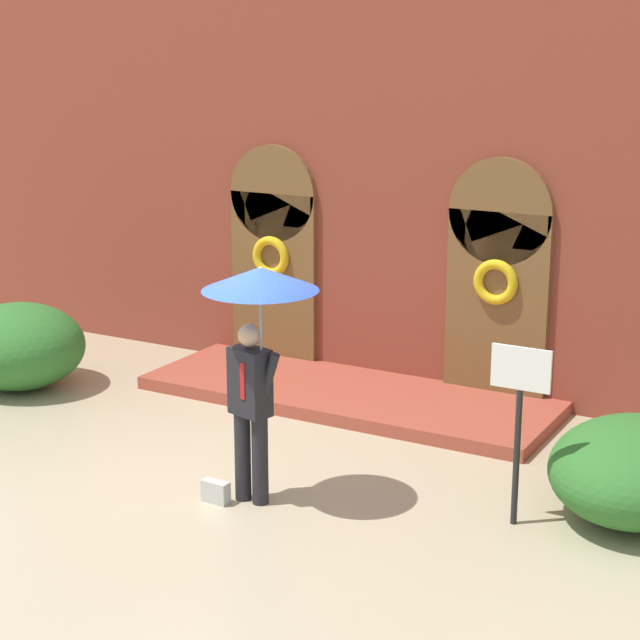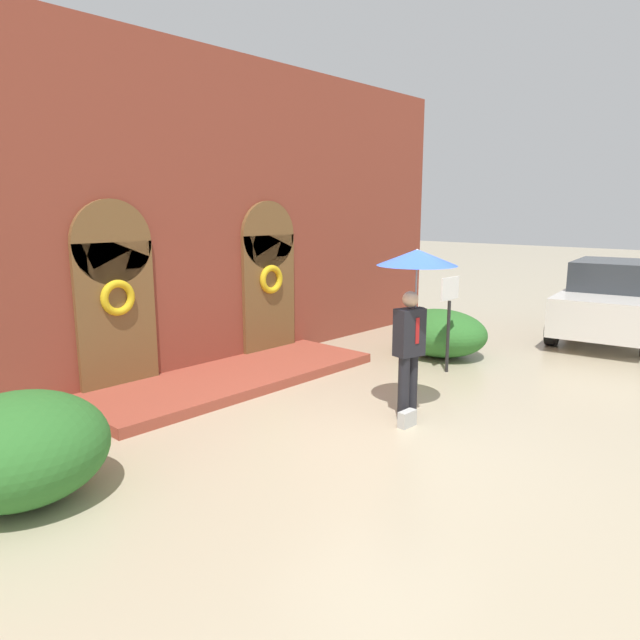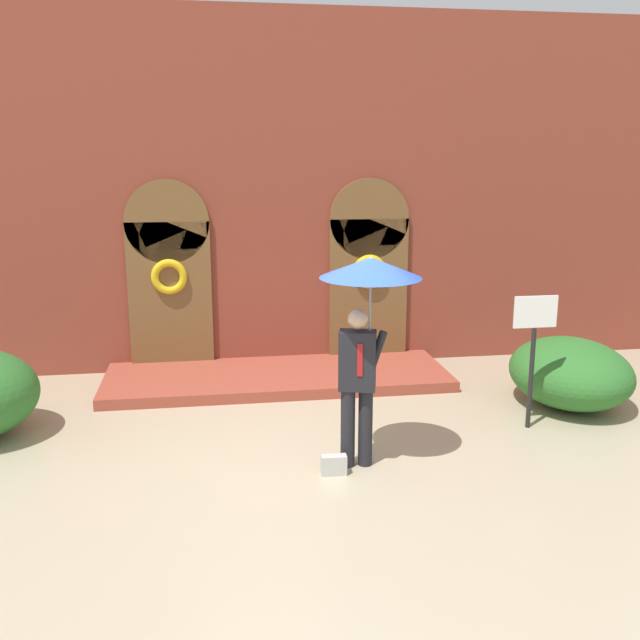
% 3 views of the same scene
% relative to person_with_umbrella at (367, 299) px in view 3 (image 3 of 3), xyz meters
% --- Properties ---
extents(ground_plane, '(80.00, 80.00, 0.00)m').
position_rel_person_with_umbrella_xyz_m(ground_plane, '(-0.69, 0.05, -1.91)').
color(ground_plane, tan).
extents(building_facade, '(14.00, 2.30, 5.60)m').
position_rel_person_with_umbrella_xyz_m(building_facade, '(-0.69, 4.21, 0.77)').
color(building_facade, brown).
rests_on(building_facade, ground).
extents(person_with_umbrella, '(1.10, 1.10, 2.36)m').
position_rel_person_with_umbrella_xyz_m(person_with_umbrella, '(0.00, 0.00, 0.00)').
color(person_with_umbrella, black).
rests_on(person_with_umbrella, ground).
extents(handbag, '(0.28, 0.13, 0.22)m').
position_rel_person_with_umbrella_xyz_m(handbag, '(-0.39, -0.20, -1.80)').
color(handbag, '#B7B7B2').
rests_on(handbag, ground).
extents(sign_post, '(0.56, 0.06, 1.72)m').
position_rel_person_with_umbrella_xyz_m(sign_post, '(2.31, 0.78, -0.75)').
color(sign_post, black).
rests_on(sign_post, ground).
extents(shrub_right, '(1.60, 1.92, 0.93)m').
position_rel_person_with_umbrella_xyz_m(shrub_right, '(3.24, 1.49, -1.45)').
color(shrub_right, '#2D6B28').
rests_on(shrub_right, ground).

